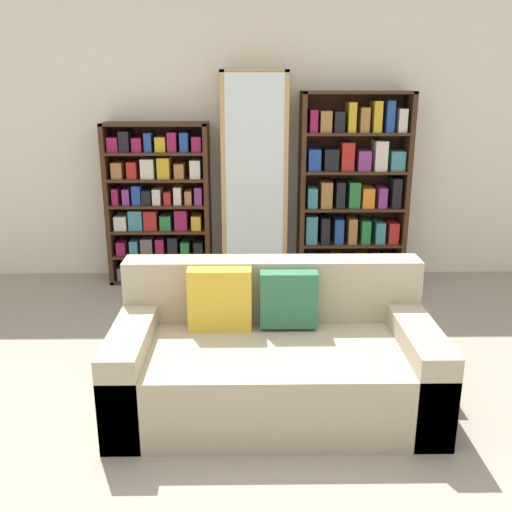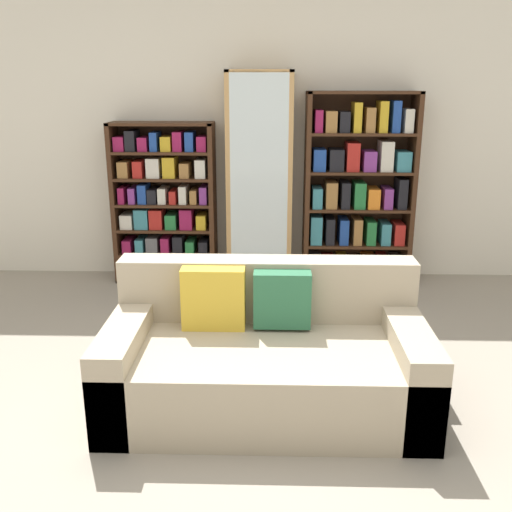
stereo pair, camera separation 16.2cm
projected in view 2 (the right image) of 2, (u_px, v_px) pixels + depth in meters
ground_plane at (242, 449)px, 2.84m from camera, size 16.00×16.00×0.00m
wall_back at (257, 129)px, 5.10m from camera, size 7.06×0.06×2.70m
couch at (266, 358)px, 3.19m from camera, size 1.74×0.90×0.76m
bookshelf_left at (165, 205)px, 5.12m from camera, size 0.91×0.32×1.42m
display_cabinet at (259, 180)px, 5.02m from camera, size 0.57×0.36×1.85m
bookshelf_right at (358, 194)px, 5.04m from camera, size 0.95×0.32×1.68m
wine_bottle at (314, 288)px, 4.65m from camera, size 0.09×0.09×0.35m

